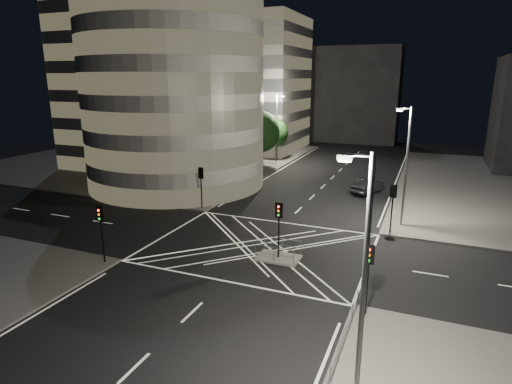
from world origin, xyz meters
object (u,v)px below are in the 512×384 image
at_px(central_island, 278,258).
at_px(sedan, 368,186).
at_px(traffic_signal_nr, 368,266).
at_px(traffic_signal_nl, 101,224).
at_px(traffic_signal_fr, 393,199).
at_px(street_lamp_right_far, 406,163).
at_px(street_lamp_right_near, 362,282).
at_px(street_lamp_left_near, 219,145).
at_px(traffic_signal_island, 279,220).
at_px(traffic_signal_fl, 201,180).
at_px(street_lamp_left_far, 277,127).

bearing_deg(central_island, sedan, 80.88).
bearing_deg(traffic_signal_nr, sedan, 97.80).
distance_m(traffic_signal_nl, traffic_signal_fr, 22.24).
height_order(street_lamp_right_far, sedan, street_lamp_right_far).
xyz_separation_m(traffic_signal_nl, street_lamp_right_near, (18.24, -7.20, 2.63)).
bearing_deg(street_lamp_left_near, street_lamp_right_near, -54.03).
bearing_deg(traffic_signal_island, street_lamp_left_near, 130.27).
height_order(traffic_signal_nl, street_lamp_right_far, street_lamp_right_far).
bearing_deg(traffic_signal_island, sedan, 80.88).
distance_m(central_island, traffic_signal_fl, 13.91).
distance_m(traffic_signal_nl, street_lamp_right_far, 24.27).
height_order(traffic_signal_island, street_lamp_left_near, street_lamp_left_near).
relative_size(street_lamp_left_far, sedan, 2.09).
bearing_deg(central_island, traffic_signal_fr, 50.67).
bearing_deg(street_lamp_right_far, sedan, 112.77).
distance_m(traffic_signal_nl, traffic_signal_nr, 17.60).
xyz_separation_m(central_island, sedan, (3.28, 20.41, 0.71)).
xyz_separation_m(traffic_signal_island, street_lamp_right_far, (7.44, 10.50, 2.63)).
xyz_separation_m(traffic_signal_fl, sedan, (14.08, 12.11, -2.12)).
relative_size(central_island, traffic_signal_nl, 0.75).
bearing_deg(traffic_signal_fr, traffic_signal_nr, -90.00).
xyz_separation_m(traffic_signal_fl, street_lamp_left_near, (-0.64, 5.20, 2.63)).
bearing_deg(traffic_signal_island, traffic_signal_fl, 142.46).
distance_m(traffic_signal_nr, traffic_signal_island, 8.62).
distance_m(traffic_signal_nr, street_lamp_left_near, 26.32).
bearing_deg(street_lamp_left_far, street_lamp_right_far, -48.06).
height_order(traffic_signal_nl, sedan, traffic_signal_nl).
relative_size(traffic_signal_fr, sedan, 0.83).
distance_m(street_lamp_right_far, sedan, 11.75).
height_order(street_lamp_right_far, street_lamp_right_near, same).
distance_m(traffic_signal_nr, street_lamp_left_far, 41.15).
xyz_separation_m(traffic_signal_nl, sedan, (14.08, 25.71, -2.12)).
bearing_deg(street_lamp_right_near, street_lamp_right_far, 90.00).
height_order(traffic_signal_nl, street_lamp_left_far, street_lamp_left_far).
bearing_deg(traffic_signal_nl, central_island, 26.14).
relative_size(traffic_signal_nl, street_lamp_right_near, 0.40).
height_order(traffic_signal_fl, traffic_signal_nl, same).
xyz_separation_m(traffic_signal_fr, traffic_signal_nr, (0.00, -13.60, 0.00)).
xyz_separation_m(traffic_signal_fl, street_lamp_left_far, (-0.64, 23.20, 2.63)).
relative_size(traffic_signal_fl, street_lamp_right_near, 0.40).
xyz_separation_m(street_lamp_left_near, street_lamp_left_far, (0.00, 18.00, 0.00)).
xyz_separation_m(traffic_signal_nl, street_lamp_left_near, (-0.64, 18.80, 2.63)).
bearing_deg(central_island, traffic_signal_island, 0.00).
distance_m(street_lamp_left_near, street_lamp_left_far, 18.00).
height_order(traffic_signal_nl, street_lamp_left_near, street_lamp_left_near).
xyz_separation_m(traffic_signal_fl, traffic_signal_nl, (0.00, -13.60, 0.00)).
xyz_separation_m(traffic_signal_nr, street_lamp_right_near, (0.64, -7.20, 2.63)).
xyz_separation_m(traffic_signal_island, street_lamp_right_near, (7.44, -12.50, 2.63)).
bearing_deg(traffic_signal_fl, traffic_signal_island, -37.54).
bearing_deg(central_island, traffic_signal_fl, 142.46).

